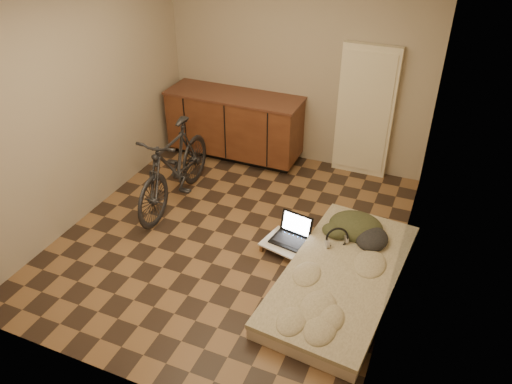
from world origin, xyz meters
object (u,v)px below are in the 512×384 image
at_px(bicycle, 174,162).
at_px(laptop, 291,235).
at_px(futon, 342,277).
at_px(lap_desk, 292,246).

xyz_separation_m(bicycle, laptop, (1.56, -0.28, -0.39)).
xyz_separation_m(futon, lap_desk, (-0.60, 0.27, -0.00)).
bearing_deg(lap_desk, futon, -11.86).
bearing_deg(bicycle, lap_desk, -15.06).
bearing_deg(bicycle, futon, -18.31).
distance_m(bicycle, laptop, 1.63).
bearing_deg(futon, laptop, 155.88).
distance_m(bicycle, lap_desk, 1.71).
height_order(futon, laptop, laptop).
xyz_separation_m(bicycle, lap_desk, (1.60, -0.37, -0.46)).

